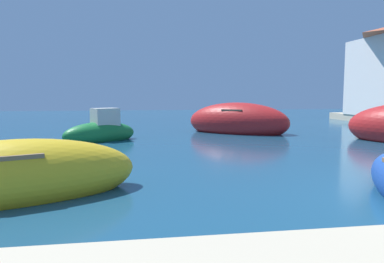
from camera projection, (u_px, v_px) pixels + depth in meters
The scene contains 3 objects.
moored_boat_2 at pixel (14, 178), 6.92m from camera, with size 5.03×3.27×1.47m.
moored_boat_4 at pixel (101, 132), 15.54m from camera, with size 3.39×2.73×1.63m.
moored_boat_5 at pixel (238, 122), 18.85m from camera, with size 5.67×5.04×2.02m.
Camera 1 is at (-5.66, -5.66, 1.99)m, focal length 34.09 mm.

